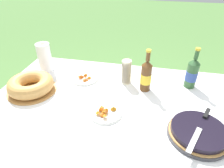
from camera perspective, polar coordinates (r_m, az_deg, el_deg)
The scene contains 11 objects.
garden_table at distance 1.35m, azimuth 0.38°, elevation -8.92°, with size 1.69×1.20×0.78m.
tablecloth at distance 1.31m, azimuth 0.39°, elevation -7.19°, with size 1.70×1.21×0.10m.
berry_tart at distance 1.20m, azimuth 23.41°, elevation -12.63°, with size 0.33×0.33×0.06m.
serving_knife at distance 1.20m, azimuth 24.16°, elevation -10.56°, with size 0.17×0.35×0.01m.
bundt_cake at distance 1.54m, azimuth -22.18°, elevation -0.19°, with size 0.35×0.35×0.10m.
cup_stack at distance 1.50m, azimuth 4.13°, elevation 3.48°, with size 0.07×0.07×0.19m.
cider_bottle_green at distance 1.55m, azimuth 21.89°, elevation 2.91°, with size 0.08×0.08×0.31m.
cider_bottle_amber at distance 1.42m, azimuth 9.71°, elevation 2.38°, with size 0.08×0.08×0.31m.
snack_plate_near at distance 1.60m, azimuth -7.81°, elevation 1.79°, with size 0.23×0.23×0.05m.
snack_plate_left at distance 1.25m, azimuth -1.90°, elevation -8.06°, with size 0.21×0.21×0.05m.
paper_towel_roll at distance 1.75m, azimuth -18.67°, elevation 7.16°, with size 0.11×0.11×0.24m.
Camera 1 is at (0.20, -0.98, 1.62)m, focal length 32.00 mm.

